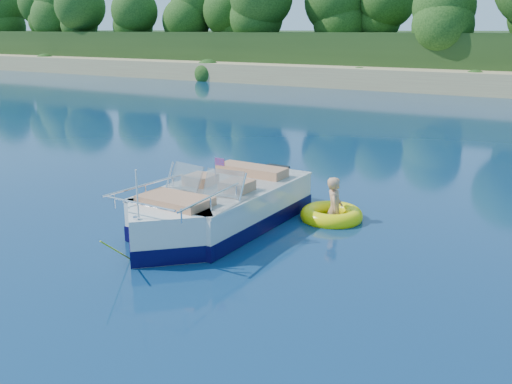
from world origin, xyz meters
TOP-DOWN VIEW (x-y plane):
  - ground at (0.00, 0.00)m, footprint 160.00×160.00m
  - treeline at (0.04, 41.01)m, footprint 150.00×7.12m
  - motorboat at (0.57, 4.16)m, footprint 2.33×6.29m
  - tow_tube at (2.55, 6.07)m, footprint 1.89×1.89m
  - boy at (2.57, 6.16)m, footprint 0.72×0.95m

SIDE VIEW (x-z plane):
  - ground at x=0.00m, z-range 0.00..0.00m
  - boy at x=2.57m, z-range -0.86..0.86m
  - tow_tube at x=2.55m, z-range -0.09..0.29m
  - motorboat at x=0.57m, z-range -0.64..1.45m
  - treeline at x=0.04m, z-range 1.45..9.64m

